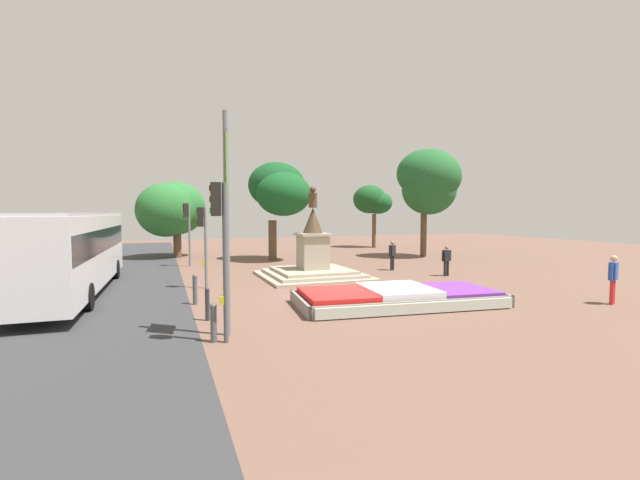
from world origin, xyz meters
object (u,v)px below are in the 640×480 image
Objects in this scene: traffic_light_mid_block at (203,233)px; banner_pole at (227,214)px; pedestrian_crossing_plaza at (392,253)px; kerb_bollard_mid_b at (195,288)px; city_bus at (72,248)px; pedestrian_near_planter at (446,259)px; kerb_bollard_south at (214,322)px; pedestrian_with_handbag at (613,276)px; statue_monument at (313,262)px; traffic_light_near_crossing at (221,234)px; kerb_bollard_mid_a at (207,303)px; traffic_light_far_corner at (187,222)px; flower_planter at (397,297)px.

banner_pole reaches higher than traffic_light_mid_block.
pedestrian_crossing_plaza reaches higher than kerb_bollard_mid_b.
pedestrian_near_planter is at bearing -3.26° from city_bus.
traffic_light_mid_block is at bearing 177.20° from pedestrian_near_planter.
pedestrian_crossing_plaza is (10.29, 2.25, -1.41)m from traffic_light_mid_block.
pedestrian_with_handbag is at bearing -1.42° from kerb_bollard_south.
statue_monument is 10.92m from traffic_light_near_crossing.
pedestrian_crossing_plaza is at bearing 26.47° from kerb_bollard_mid_b.
traffic_light_mid_block reaches higher than city_bus.
kerb_bollard_mid_b is at bearing 91.38° from kerb_bollard_south.
kerb_bollard_mid_a is at bearing 101.46° from banner_pole.
traffic_light_near_crossing is 2.28× the size of pedestrian_with_handbag.
traffic_light_near_crossing is (-5.58, -9.20, 1.89)m from statue_monument.
pedestrian_near_planter is 1.44× the size of kerb_bollard_mid_b.
banner_pole reaches higher than traffic_light_far_corner.
kerb_bollard_mid_b is at bearing -91.96° from traffic_light_far_corner.
kerb_bollard_mid_a is (-0.12, 2.35, -2.15)m from traffic_light_near_crossing.
banner_pole is 0.48× the size of city_bus.
traffic_light_mid_block reaches higher than pedestrian_crossing_plaza.
statue_monument is at bearing 58.78° from traffic_light_near_crossing.
kerb_bollard_south is at bearing -88.62° from kerb_bollard_mid_b.
traffic_light_far_corner reaches higher than kerb_bollard_mid_b.
traffic_light_near_crossing is 9.53m from city_bus.
city_bus is 11.33× the size of kerb_bollard_mid_b.
pedestrian_near_planter is at bearing -35.56° from traffic_light_far_corner.
traffic_light_mid_block is 3.48× the size of kerb_bollard_south.
traffic_light_mid_block reaches higher than flower_planter.
traffic_light_far_corner is 2.17× the size of pedestrian_with_handbag.
banner_pole reaches higher than kerb_bollard_south.
city_bus is at bearing 151.02° from flower_planter.
traffic_light_mid_block is at bearing 79.82° from kerb_bollard_mid_b.
banner_pole is at bearing -89.43° from traffic_light_far_corner.
pedestrian_crossing_plaza is at bearing 12.33° from traffic_light_mid_block.
pedestrian_crossing_plaza is at bearing 43.93° from traffic_light_near_crossing.
pedestrian_near_planter is 12.59m from kerb_bollard_mid_b.
traffic_light_far_corner is 11.31m from kerb_bollard_mid_b.
traffic_light_far_corner is 15.90m from kerb_bollard_south.
traffic_light_mid_block is 0.28× the size of city_bus.
pedestrian_crossing_plaza is at bearing 42.79° from banner_pole.
pedestrian_with_handbag is 1.61× the size of kerb_bollard_mid_b.
pedestrian_near_planter is (11.76, -0.58, -1.48)m from traffic_light_mid_block.
kerb_bollard_south is (-13.46, 0.33, -0.48)m from pedestrian_with_handbag.
city_bus is at bearing -172.95° from pedestrian_crossing_plaza.
city_bus is at bearing -121.77° from traffic_light_far_corner.
traffic_light_mid_block is 0.59× the size of banner_pole.
statue_monument is at bearing 163.97° from pedestrian_near_planter.
statue_monument reaches higher than kerb_bollard_mid_b.
kerb_bollard_mid_a is at bearing 179.42° from flower_planter.
pedestrian_near_planter is at bearing 11.83° from kerb_bollard_mid_b.
kerb_bollard_mid_b is at bearing 97.31° from banner_pole.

